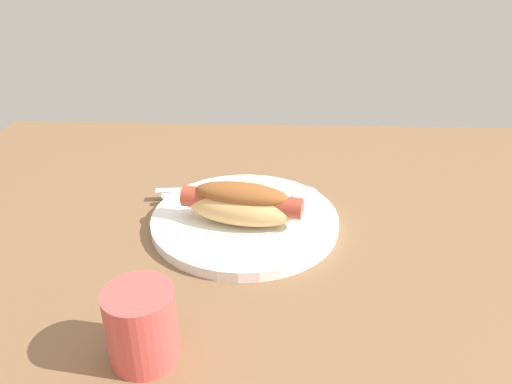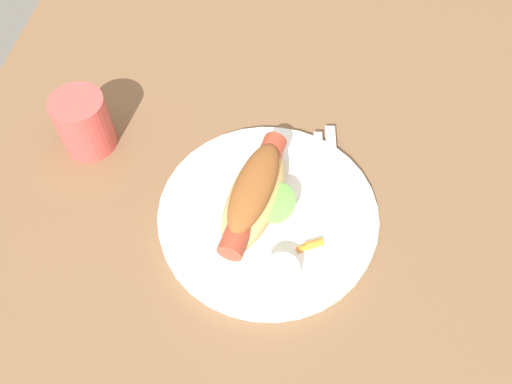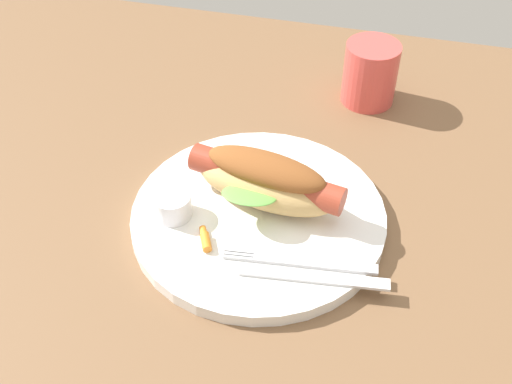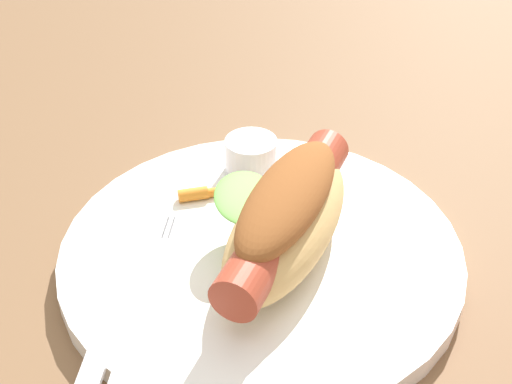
% 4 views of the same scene
% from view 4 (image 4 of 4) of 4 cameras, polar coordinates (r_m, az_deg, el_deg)
% --- Properties ---
extents(ground_plane, '(1.20, 0.90, 0.02)m').
position_cam_4_polar(ground_plane, '(0.53, 2.22, -4.52)').
color(ground_plane, brown).
extents(plate, '(0.28, 0.28, 0.02)m').
position_cam_4_polar(plate, '(0.50, 0.41, -5.09)').
color(plate, white).
rests_on(plate, ground_plane).
extents(hot_dog, '(0.18, 0.10, 0.06)m').
position_cam_4_polar(hot_dog, '(0.47, 2.53, -1.99)').
color(hot_dog, tan).
rests_on(hot_dog, plate).
extents(sauce_ramekin, '(0.04, 0.04, 0.03)m').
position_cam_4_polar(sauce_ramekin, '(0.56, -0.41, 3.04)').
color(sauce_ramekin, white).
rests_on(sauce_ramekin, plate).
extents(fork, '(0.16, 0.03, 0.00)m').
position_cam_4_polar(fork, '(0.46, -8.79, -8.09)').
color(fork, silver).
rests_on(fork, plate).
extents(knife, '(0.15, 0.03, 0.00)m').
position_cam_4_polar(knife, '(0.46, -11.37, -8.98)').
color(knife, silver).
rests_on(knife, plate).
extents(carrot_garnish, '(0.02, 0.03, 0.01)m').
position_cam_4_polar(carrot_garnish, '(0.53, -4.88, -0.18)').
color(carrot_garnish, orange).
rests_on(carrot_garnish, plate).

